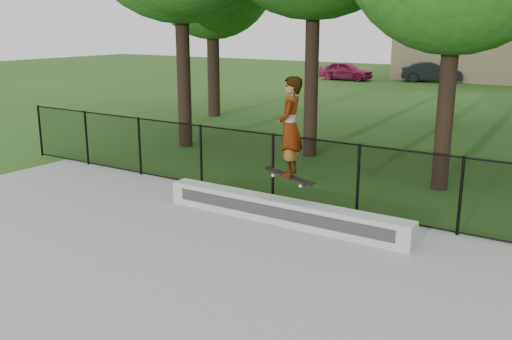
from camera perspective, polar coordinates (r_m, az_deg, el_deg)
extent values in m
plane|color=#284A14|center=(8.61, -19.83, -13.09)|extent=(100.00, 100.00, 0.00)
cube|color=gray|center=(8.60, -19.85, -12.91)|extent=(14.00, 12.00, 0.06)
cube|color=#ADAEA8|center=(11.17, 2.64, -4.14)|extent=(5.25, 0.40, 0.48)
imported|color=#9E1C4A|center=(41.03, 8.97, 9.77)|extent=(3.75, 1.52, 1.29)
imported|color=black|center=(41.00, 17.16, 9.33)|extent=(3.87, 2.46, 1.32)
cube|color=black|center=(10.87, 3.35, -0.65)|extent=(0.83, 0.23, 0.18)
imported|color=#C0D1FD|center=(10.66, 3.42, 4.32)|extent=(0.64, 0.79, 1.88)
cylinder|color=black|center=(17.90, -20.78, 3.70)|extent=(0.06, 0.06, 1.50)
cylinder|color=black|center=(16.35, -16.59, 3.10)|extent=(0.06, 0.06, 1.50)
cylinder|color=black|center=(14.90, -11.56, 2.35)|extent=(0.06, 0.06, 1.50)
cylinder|color=black|center=(13.60, -5.51, 1.43)|extent=(0.06, 0.06, 1.50)
cylinder|color=black|center=(12.48, 1.70, 0.31)|extent=(0.06, 0.06, 1.50)
cylinder|color=black|center=(11.60, 10.17, -1.01)|extent=(0.06, 0.06, 1.50)
cylinder|color=black|center=(11.02, 19.77, -2.47)|extent=(0.06, 0.06, 1.50)
cylinder|color=black|center=(12.33, 1.73, 3.56)|extent=(16.00, 0.04, 0.04)
cylinder|color=black|center=(12.67, 1.68, -2.76)|extent=(16.00, 0.04, 0.04)
cube|color=black|center=(12.48, 1.70, 0.31)|extent=(16.00, 0.01, 1.50)
cylinder|color=black|center=(18.30, -7.28, 10.47)|extent=(0.44, 0.44, 5.25)
cylinder|color=black|center=(16.89, 5.60, 10.42)|extent=(0.44, 0.44, 5.38)
cylinder|color=black|center=(13.99, 18.49, 6.72)|extent=(0.44, 0.44, 4.31)
cylinder|color=black|center=(24.48, -4.28, 10.51)|extent=(0.44, 0.44, 4.39)
cylinder|color=black|center=(23.23, 18.83, 10.04)|extent=(0.44, 0.44, 4.76)
cube|color=tan|center=(43.29, 22.39, 10.92)|extent=(12.00, 6.00, 4.00)
cube|color=#3F3833|center=(43.25, 22.66, 13.76)|extent=(12.40, 6.40, 0.30)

